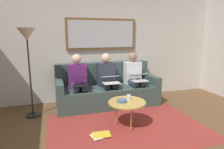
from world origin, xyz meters
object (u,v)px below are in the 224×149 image
(laptop_white, at_px, (111,79))
(person_right, at_px, (78,80))
(cup, at_px, (129,97))
(laptop_silver, at_px, (139,77))
(framed_mirror, at_px, (102,34))
(coffee_table, at_px, (127,103))
(bowl, at_px, (122,101))
(standing_lamp, at_px, (27,44))
(person_middle, at_px, (107,78))
(person_left, at_px, (134,76))
(couch, at_px, (106,90))
(magazine_stack, at_px, (101,135))
(laptop_black, at_px, (80,81))

(laptop_white, relative_size, person_right, 0.30)
(cup, relative_size, laptop_silver, 0.26)
(cup, relative_size, laptop_white, 0.26)
(framed_mirror, distance_m, laptop_silver, 1.32)
(coffee_table, height_order, bowl, bowl)
(standing_lamp, bearing_deg, bowl, 147.55)
(bowl, height_order, person_middle, person_middle)
(bowl, xyz_separation_m, person_middle, (-0.07, -1.14, 0.15))
(laptop_white, bearing_deg, standing_lamp, -1.74)
(coffee_table, bearing_deg, person_left, -118.59)
(bowl, relative_size, person_left, 0.14)
(couch, distance_m, laptop_silver, 0.78)
(bowl, relative_size, standing_lamp, 0.10)
(bowl, height_order, laptop_silver, laptop_silver)
(framed_mirror, relative_size, laptop_silver, 4.65)
(framed_mirror, relative_size, magazine_stack, 5.00)
(couch, distance_m, person_right, 0.71)
(bowl, bearing_deg, couch, -93.50)
(couch, relative_size, framed_mirror, 1.34)
(person_middle, bearing_deg, laptop_white, 90.00)
(laptop_black, bearing_deg, laptop_silver, -179.82)
(framed_mirror, bearing_deg, cup, 93.10)
(person_left, xyz_separation_m, person_right, (1.28, 0.00, 0.00))
(coffee_table, distance_m, bowl, 0.10)
(laptop_white, bearing_deg, couch, -90.00)
(standing_lamp, bearing_deg, laptop_white, 178.26)
(laptop_black, bearing_deg, laptop_white, 179.78)
(laptop_white, xyz_separation_m, magazine_stack, (0.49, 1.11, -0.61))
(framed_mirror, bearing_deg, person_right, 35.52)
(framed_mirror, relative_size, cup, 18.18)
(bowl, distance_m, standing_lamp, 1.97)
(person_right, bearing_deg, couch, -173.87)
(couch, relative_size, bowl, 13.32)
(person_middle, bearing_deg, framed_mirror, -90.00)
(person_left, height_order, laptop_silver, person_left)
(person_left, bearing_deg, framed_mirror, -35.52)
(framed_mirror, height_order, standing_lamp, framed_mirror)
(couch, relative_size, magazine_stack, 6.72)
(cup, distance_m, laptop_black, 1.10)
(couch, relative_size, person_middle, 1.93)
(laptop_black, relative_size, standing_lamp, 0.22)
(person_right, bearing_deg, magazine_stack, 96.21)
(framed_mirror, relative_size, bowl, 9.91)
(cup, bearing_deg, bowl, 27.03)
(person_middle, bearing_deg, magazine_stack, 70.02)
(framed_mirror, xyz_separation_m, laptop_silver, (-0.64, 0.70, -0.92))
(standing_lamp, bearing_deg, person_middle, -172.69)
(laptop_silver, relative_size, person_middle, 0.31)
(framed_mirror, distance_m, magazine_stack, 2.42)
(laptop_white, bearing_deg, laptop_black, -0.22)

